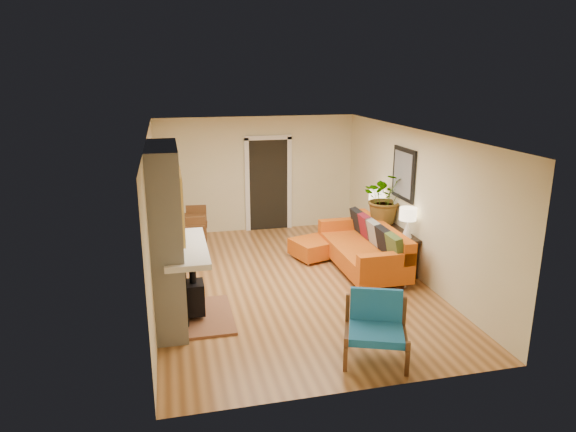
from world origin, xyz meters
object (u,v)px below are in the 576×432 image
Objects in this scene: sofa at (367,248)px; blue_chair at (376,323)px; lamp_far at (376,200)px; houseplant at (386,198)px; ottoman at (313,248)px; lamp_near at (408,219)px; dining_table at (192,226)px; console_table at (390,234)px.

sofa is 3.06m from blue_chair.
lamp_far is 0.50m from houseplant.
sofa reaches higher than blue_chair.
sofa reaches higher than ottoman.
blue_chair is at bearing -112.39° from lamp_far.
sofa is at bearing -140.55° from houseplant.
blue_chair is at bearing -123.26° from lamp_near.
houseplant is (1.35, -0.30, 1.01)m from ottoman.
lamp_near is (3.65, -1.96, 0.46)m from dining_table.
ottoman is 1.71m from houseplant.
ottoman is 0.92× the size of houseplant.
houseplant is (1.55, 3.32, 0.78)m from blue_chair.
console_table is at bearing 16.66° from sofa.
houseplant is at bearing 92.10° from console_table.
lamp_near reaches higher than ottoman.
lamp_near reaches higher than blue_chair.
lamp_near is (0.00, -0.67, 0.49)m from console_table.
lamp_far is at bearing 88.78° from houseplant.
console_table is at bearing -23.06° from ottoman.
dining_table is 3.87m from console_table.
console_table is 3.43× the size of lamp_far.
houseplant reaches higher than sofa.
blue_chair is 3.42m from console_table.
blue_chair is at bearing -115.05° from houseplant.
blue_chair is 4.82m from dining_table.
sofa is 1.24m from lamp_far.
houseplant is at bearing -15.72° from dining_table.
sofa is 0.59m from console_table.
houseplant reaches higher than blue_chair.
lamp_far is at bearing 90.00° from lamp_near.
blue_chair is 0.59× the size of dining_table.
houseplant is (3.64, -1.02, 0.63)m from dining_table.
blue_chair is 2.91m from lamp_near.
dining_table is 3.20× the size of lamp_far.
lamp_near is at bearing -43.23° from sofa.
dining_table is 4.17m from lamp_near.
ottoman is at bearing 137.98° from sofa.
lamp_far reaches higher than dining_table.
dining_table is (-2.09, 4.34, 0.15)m from blue_chair.
sofa is 1.35× the size of dining_table.
console_table is at bearing -87.90° from houseplant.
console_table is at bearing -19.58° from dining_table.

